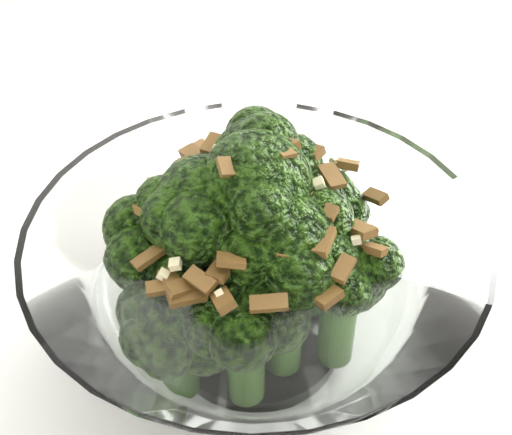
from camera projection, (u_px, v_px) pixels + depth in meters
table at (323, 217)px, 0.66m from camera, size 1.41×1.18×0.75m
broccoli_dish at (254, 275)px, 0.43m from camera, size 0.25×0.25×0.15m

